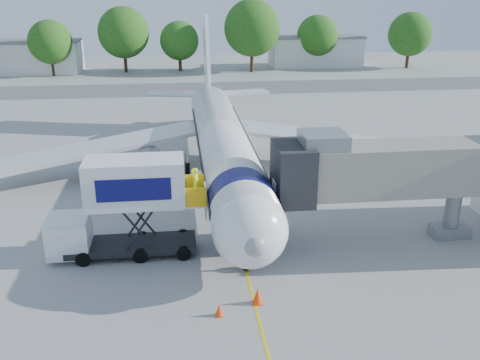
{
  "coord_description": "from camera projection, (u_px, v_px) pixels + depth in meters",
  "views": [
    {
      "loc": [
        -3.27,
        -33.92,
        14.12
      ],
      "look_at": [
        0.29,
        -4.57,
        3.2
      ],
      "focal_mm": 40.0,
      "sensor_mm": 36.0,
      "label": 1
    }
  ],
  "objects": [
    {
      "name": "tree_c",
      "position": [
        123.0,
        33.0,
        87.79
      ],
      "size": [
        8.36,
        8.36,
        10.65
      ],
      "color": "#382314",
      "rests_on": "ground"
    },
    {
      "name": "catering_hiloader",
      "position": [
        124.0,
        208.0,
        28.66
      ],
      "size": [
        8.5,
        2.44,
        5.5
      ],
      "color": "black",
      "rests_on": "ground"
    },
    {
      "name": "tree_b",
      "position": [
        50.0,
        42.0,
        84.75
      ],
      "size": [
        6.88,
        6.88,
        8.78
      ],
      "color": "#382314",
      "rests_on": "ground"
    },
    {
      "name": "jet_bridge",
      "position": [
        382.0,
        170.0,
        29.73
      ],
      "size": [
        13.9,
        3.2,
        6.6
      ],
      "color": "gray",
      "rests_on": "ground"
    },
    {
      "name": "aircraft",
      "position": [
        222.0,
        143.0,
        39.66
      ],
      "size": [
        34.17,
        37.73,
        11.35
      ],
      "color": "white",
      "rests_on": "ground"
    },
    {
      "name": "ground_tug",
      "position": [
        308.0,
        348.0,
        20.82
      ],
      "size": [
        3.9,
        2.71,
        1.42
      ],
      "rotation": [
        0.0,
        0.0,
        0.27
      ],
      "color": "silver",
      "rests_on": "ground"
    },
    {
      "name": "tree_d",
      "position": [
        179.0,
        41.0,
        89.63
      ],
      "size": [
        6.48,
        6.48,
        8.27
      ],
      "color": "#382314",
      "rests_on": "ground"
    },
    {
      "name": "tree_f",
      "position": [
        317.0,
        36.0,
        93.0
      ],
      "size": [
        7.1,
        7.1,
        9.05
      ],
      "color": "#382314",
      "rests_on": "ground"
    },
    {
      "name": "taxiway_strip",
      "position": [
        199.0,
        89.0,
        75.96
      ],
      "size": [
        120.0,
        10.0,
        0.01
      ],
      "primitive_type": "cube",
      "color": "#59595B",
      "rests_on": "ground"
    },
    {
      "name": "outbuilding_right",
      "position": [
        315.0,
        51.0,
        96.14
      ],
      "size": [
        16.4,
        7.4,
        5.3
      ],
      "color": "silver",
      "rests_on": "ground"
    },
    {
      "name": "tree_g",
      "position": [
        410.0,
        34.0,
        92.41
      ],
      "size": [
        7.49,
        7.49,
        9.55
      ],
      "color": "#382314",
      "rests_on": "ground"
    },
    {
      "name": "outbuilding_left",
      "position": [
        24.0,
        56.0,
        88.65
      ],
      "size": [
        18.4,
        8.4,
        5.3
      ],
      "color": "silver",
      "rests_on": "ground"
    },
    {
      "name": "tree_e",
      "position": [
        252.0,
        28.0,
        87.83
      ],
      "size": [
        9.25,
        9.25,
        11.79
      ],
      "color": "#382314",
      "rests_on": "ground"
    },
    {
      "name": "ground",
      "position": [
        228.0,
        201.0,
        36.85
      ],
      "size": [
        160.0,
        160.0,
        0.0
      ],
      "primitive_type": "plane",
      "color": "#989895",
      "rests_on": "ground"
    },
    {
      "name": "guidance_line",
      "position": [
        228.0,
        201.0,
        36.85
      ],
      "size": [
        0.15,
        70.0,
        0.01
      ],
      "primitive_type": "cube",
      "color": "yellow",
      "rests_on": "ground"
    },
    {
      "name": "safety_cone_b",
      "position": [
        258.0,
        296.0,
        24.93
      ],
      "size": [
        0.5,
        0.5,
        0.8
      ],
      "color": "#FF430D",
      "rests_on": "ground"
    },
    {
      "name": "safety_cone_a",
      "position": [
        219.0,
        310.0,
        24.04
      ],
      "size": [
        0.39,
        0.39,
        0.62
      ],
      "color": "#FF430D",
      "rests_on": "ground"
    }
  ]
}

